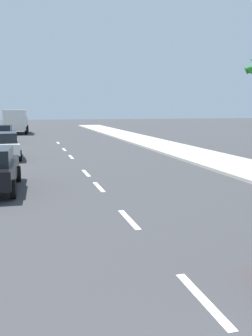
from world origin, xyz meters
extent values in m
plane|color=#38383A|center=(0.00, 20.00, 0.00)|extent=(160.00, 160.00, 0.00)
cube|color=#B2ADA3|center=(7.73, 22.00, 0.07)|extent=(3.60, 80.00, 0.14)
cube|color=white|center=(0.00, 3.74, 0.00)|extent=(0.16, 1.80, 0.01)
cube|color=white|center=(0.00, 8.10, 0.00)|extent=(0.16, 1.80, 0.01)
cube|color=white|center=(0.00, 12.41, 0.00)|extent=(0.16, 1.80, 0.01)
cube|color=white|center=(0.00, 15.56, 0.00)|extent=(0.16, 1.80, 0.01)
cube|color=white|center=(0.00, 21.52, 0.00)|extent=(0.16, 1.80, 0.01)
cube|color=white|center=(0.00, 25.76, 0.00)|extent=(0.16, 1.80, 0.01)
cube|color=white|center=(0.00, 31.21, 0.00)|extent=(0.16, 1.80, 0.01)
cylinder|color=black|center=(-2.98, 14.34, 0.32)|extent=(0.20, 0.65, 0.64)
cylinder|color=black|center=(-3.08, 11.33, 0.32)|extent=(0.20, 0.65, 0.64)
cube|color=white|center=(-3.95, 21.76, 0.69)|extent=(1.99, 4.26, 0.64)
cube|color=black|center=(-3.94, 21.55, 1.29)|extent=(1.66, 2.25, 0.56)
cylinder|color=black|center=(-3.16, 23.22, 0.32)|extent=(0.22, 0.65, 0.64)
cylinder|color=black|center=(-3.00, 20.40, 0.32)|extent=(0.22, 0.65, 0.64)
cube|color=#1E389E|center=(-4.62, 32.31, 0.69)|extent=(1.84, 4.15, 0.64)
cube|color=black|center=(-4.62, 32.11, 1.29)|extent=(1.58, 2.18, 0.56)
cylinder|color=black|center=(-3.71, 33.68, 0.32)|extent=(0.20, 0.65, 0.64)
cylinder|color=black|center=(-3.80, 30.89, 0.32)|extent=(0.20, 0.65, 0.64)
cube|color=maroon|center=(-3.71, 46.72, 1.20)|extent=(2.48, 2.42, 1.40)
cube|color=silver|center=(-3.81, 43.73, 1.65)|extent=(2.54, 4.24, 2.30)
cylinder|color=black|center=(-4.91, 46.63, 0.45)|extent=(0.31, 0.91, 0.90)
cylinder|color=black|center=(-2.51, 46.55, 0.45)|extent=(0.31, 0.91, 0.90)
cylinder|color=black|center=(-5.05, 42.73, 0.45)|extent=(0.31, 0.91, 0.90)
cylinder|color=black|center=(-2.65, 42.65, 0.45)|extent=(0.31, 0.91, 0.90)
camera|label=1|loc=(-2.56, -1.16, 2.97)|focal=39.45mm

